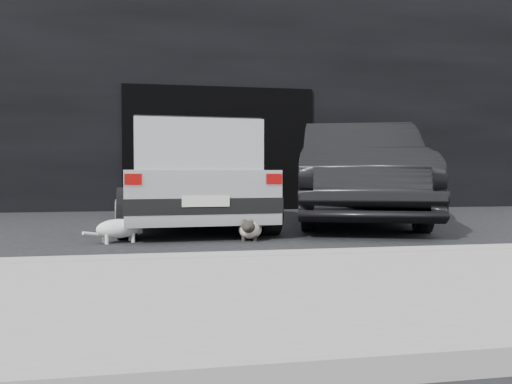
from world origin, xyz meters
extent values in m
plane|color=black|center=(0.00, 0.00, 0.00)|extent=(80.00, 80.00, 0.00)
cube|color=black|center=(1.00, 6.00, 2.50)|extent=(34.00, 4.00, 5.00)
cube|color=black|center=(1.00, 3.99, 1.30)|extent=(4.00, 0.10, 2.60)
cube|color=gray|center=(1.00, -2.60, 0.06)|extent=(18.00, 0.25, 0.12)
cube|color=gray|center=(1.00, -3.80, 0.06)|extent=(18.00, 2.20, 0.11)
cube|color=silver|center=(0.22, 0.88, 0.49)|extent=(1.92, 3.98, 0.62)
cube|color=silver|center=(0.23, 0.68, 1.11)|extent=(1.65, 2.67, 0.62)
cube|color=black|center=(0.23, 0.68, 1.11)|extent=(1.66, 2.57, 0.50)
cube|color=black|center=(0.31, -1.00, 0.40)|extent=(1.77, 0.24, 0.18)
cube|color=black|center=(0.13, 2.76, 0.40)|extent=(1.77, 0.24, 0.18)
cube|color=silver|center=(0.31, -1.09, 0.46)|extent=(0.52, 0.04, 0.12)
cube|color=#8C0707|center=(-0.46, -1.12, 0.70)|extent=(0.18, 0.04, 0.12)
cube|color=#8C0707|center=(1.08, -1.05, 0.70)|extent=(0.18, 0.04, 0.12)
cube|color=black|center=(0.23, 0.68, 1.44)|extent=(1.64, 2.41, 0.03)
cylinder|color=black|center=(-0.56, -0.56, 0.30)|extent=(0.25, 0.61, 0.60)
cylinder|color=slate|center=(-0.68, -0.57, 0.30)|extent=(0.04, 0.33, 0.33)
cylinder|color=black|center=(1.13, -0.48, 0.30)|extent=(0.25, 0.61, 0.60)
cylinder|color=slate|center=(1.25, -0.48, 0.30)|extent=(0.04, 0.33, 0.33)
cylinder|color=black|center=(-0.70, 2.19, 0.30)|extent=(0.25, 0.61, 0.60)
cylinder|color=slate|center=(-0.82, 2.18, 0.30)|extent=(0.04, 0.33, 0.33)
cylinder|color=black|center=(1.00, 2.27, 0.30)|extent=(0.25, 0.61, 0.60)
cylinder|color=slate|center=(1.12, 2.27, 0.30)|extent=(0.04, 0.33, 0.33)
imported|color=black|center=(2.89, 0.96, 0.79)|extent=(3.07, 5.07, 1.58)
ellipsoid|color=beige|center=(0.84, -0.87, 0.11)|extent=(0.39, 0.58, 0.20)
ellipsoid|color=beige|center=(0.81, -0.99, 0.14)|extent=(0.28, 0.28, 0.19)
ellipsoid|color=black|center=(0.77, -1.13, 0.17)|extent=(0.18, 0.16, 0.13)
sphere|color=black|center=(0.76, -1.19, 0.17)|extent=(0.06, 0.06, 0.06)
cone|color=black|center=(0.82, -1.12, 0.24)|extent=(0.06, 0.07, 0.07)
cone|color=black|center=(0.74, -1.10, 0.24)|extent=(0.06, 0.07, 0.07)
cylinder|color=black|center=(0.87, -1.03, 0.03)|extent=(0.04, 0.04, 0.07)
cylinder|color=black|center=(0.74, -1.00, 0.03)|extent=(0.04, 0.04, 0.07)
cylinder|color=black|center=(0.94, -0.73, 0.03)|extent=(0.04, 0.04, 0.07)
cylinder|color=black|center=(0.82, -0.70, 0.03)|extent=(0.04, 0.04, 0.07)
cylinder|color=black|center=(0.91, -0.59, 0.08)|extent=(0.07, 0.29, 0.09)
ellipsoid|color=silver|center=(-0.63, -0.87, 0.16)|extent=(0.54, 0.39, 0.21)
ellipsoid|color=silver|center=(-0.52, -0.83, 0.18)|extent=(0.27, 0.27, 0.18)
ellipsoid|color=silver|center=(-0.40, -0.79, 0.25)|extent=(0.16, 0.17, 0.12)
sphere|color=silver|center=(-0.35, -0.77, 0.24)|extent=(0.06, 0.06, 0.06)
cone|color=silver|center=(-0.42, -0.76, 0.31)|extent=(0.07, 0.06, 0.06)
cone|color=silver|center=(-0.40, -0.83, 0.31)|extent=(0.07, 0.06, 0.06)
cylinder|color=silver|center=(-0.52, -0.77, 0.06)|extent=(0.04, 0.04, 0.12)
cylinder|color=silver|center=(-0.48, -0.88, 0.06)|extent=(0.04, 0.04, 0.12)
cylinder|color=silver|center=(-0.79, -0.86, 0.06)|extent=(0.04, 0.04, 0.12)
cylinder|color=silver|center=(-0.75, -0.98, 0.06)|extent=(0.04, 0.04, 0.12)
cylinder|color=silver|center=(-0.88, -0.96, 0.11)|extent=(0.23, 0.20, 0.08)
ellipsoid|color=gray|center=(-0.71, -0.92, 0.18)|extent=(0.21, 0.18, 0.09)
camera|label=1|loc=(-0.11, -6.53, 0.75)|focal=35.00mm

